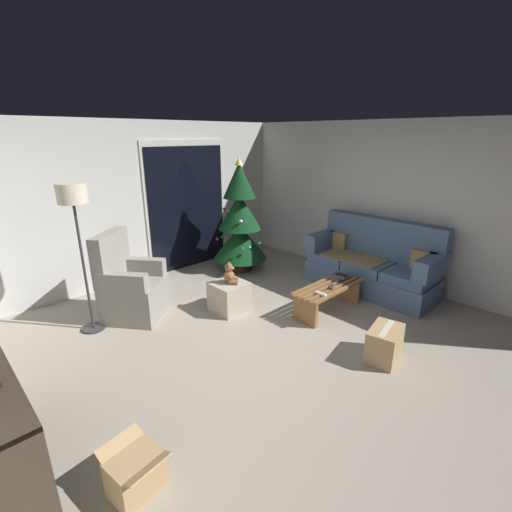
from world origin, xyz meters
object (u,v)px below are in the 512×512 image
Objects in this scene: christmas_tree at (240,223)px; cardboard_box_taped_mid_floor at (384,344)px; couch at (372,265)px; cardboard_box_open_near_shelf at (136,473)px; coffee_table at (328,294)px; floor_lamp at (74,209)px; teddy_bear_chestnut at (230,274)px; ottoman at (230,296)px; remote_graphite at (331,287)px; armchair at (131,288)px; cell_phone at (341,275)px; book_stack at (340,277)px; remote_white at (321,294)px.

cardboard_box_taped_mid_floor is (-0.68, -3.07, -0.68)m from christmas_tree.
couch is 4.24m from cardboard_box_open_near_shelf.
coffee_table is 1.17m from cardboard_box_taped_mid_floor.
floor_lamp reaches higher than teddy_bear_chestnut.
ottoman is 0.96× the size of cardboard_box_open_near_shelf.
remote_graphite is 0.09× the size of floor_lamp.
armchair is at bearing 64.50° from cardboard_box_open_near_shelf.
cardboard_box_taped_mid_floor is (-1.57, -1.04, -0.22)m from couch.
cell_phone is 0.28× the size of cardboard_box_taped_mid_floor.
coffee_table is at bearing -95.73° from christmas_tree.
christmas_tree is at bearing 43.05° from ottoman.
cardboard_box_taped_mid_floor is at bearing -54.32° from floor_lamp.
couch reaches higher than cardboard_box_taped_mid_floor.
book_stack is at bearing -35.78° from ottoman.
armchair is at bearing -171.92° from christmas_tree.
cardboard_box_taped_mid_floor is at bearing -125.80° from book_stack.
cell_phone is (-0.78, 0.05, 0.04)m from couch.
floor_lamp is at bearing 153.98° from couch.
ottoman reaches higher than remote_white.
cardboard_box_open_near_shelf is at bearing -115.50° from armchair.
ottoman is 0.87× the size of cardboard_box_taped_mid_floor.
cardboard_box_open_near_shelf is at bearing -141.00° from christmas_tree.
remote_graphite is at bearing -42.36° from armchair.
ottoman is 2.06m from cardboard_box_taped_mid_floor.
remote_white reaches higher than cardboard_box_open_near_shelf.
christmas_tree is 3.80× the size of cardboard_box_taped_mid_floor.
cardboard_box_taped_mid_floor is (-0.48, -1.06, -0.07)m from coffee_table.
couch is 4.24× the size of cardboard_box_open_near_shelf.
cell_phone is at bearing 53.90° from cardboard_box_taped_mid_floor.
floor_lamp reaches higher than coffee_table.
teddy_bear_chestnut is at bearing 144.29° from book_stack.
christmas_tree is (0.51, 2.10, 0.47)m from remote_white.
ottoman is at bearing -36.36° from armchair.
coffee_table is 7.05× the size of remote_white.
remote_white is 0.64m from book_stack.
remote_graphite is 0.55× the size of teddy_bear_chestnut.
cell_phone is at bearing 76.40° from remote_graphite.
remote_white is 0.31× the size of cardboard_box_taped_mid_floor.
remote_white is at bearing -177.03° from couch.
couch is at bearing 8.63° from cardboard_box_open_near_shelf.
cardboard_box_open_near_shelf is (-3.40, -0.68, -0.29)m from cell_phone.
couch is 1.12m from remote_graphite.
couch is at bearing -4.73° from book_stack.
christmas_tree is 2.24m from armchair.
ottoman reaches higher than remote_graphite.
remote_white is 1.00m from cardboard_box_taped_mid_floor.
cardboard_box_open_near_shelf is 2.64m from cardboard_box_taped_mid_floor.
book_stack is 2.82m from armchair.
remote_graphite is at bearing -48.01° from ottoman.
remote_graphite is 0.34× the size of cardboard_box_open_near_shelf.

